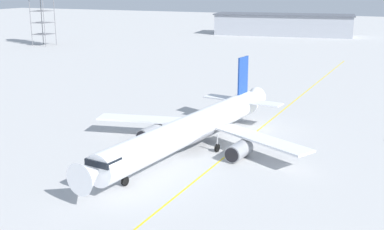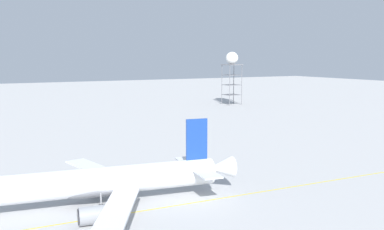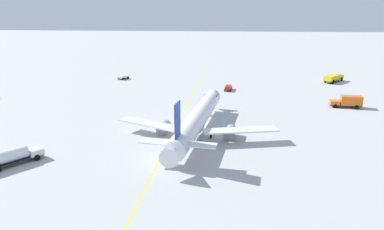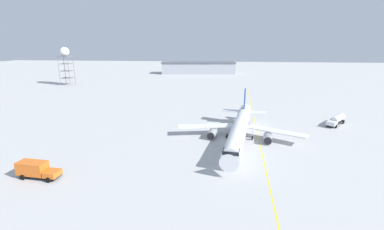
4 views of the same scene
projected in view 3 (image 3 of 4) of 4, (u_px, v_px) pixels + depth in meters
name	position (u px, v px, depth m)	size (l,w,h in m)	color
ground_plane	(190.00, 139.00, 76.74)	(600.00, 600.00, 0.00)	#B2B2B2
airliner_main	(197.00, 121.00, 78.28)	(42.80, 33.34, 10.95)	white
fire_tender_truck	(333.00, 78.00, 131.15)	(8.87, 8.39, 2.50)	#232326
catering_truck_truck	(348.00, 101.00, 99.43)	(3.40, 8.16, 3.10)	#232326
ops_pickup_truck	(228.00, 88.00, 119.19)	(5.28, 2.54, 1.41)	#232326
fuel_tanker_truck	(11.00, 156.00, 63.92)	(9.11, 7.95, 2.87)	#232326
pushback_tug_truck	(123.00, 77.00, 136.38)	(4.60, 3.86, 1.30)	#232326
taxiway_centreline	(177.00, 125.00, 85.17)	(194.65, 9.11, 0.01)	yellow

